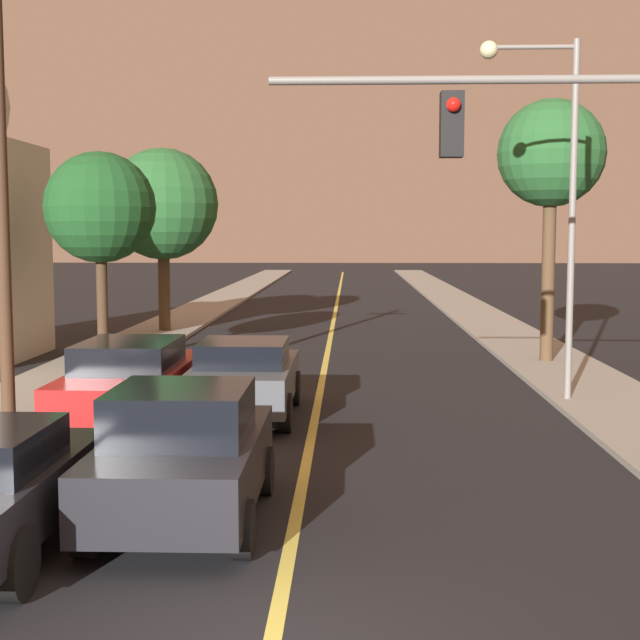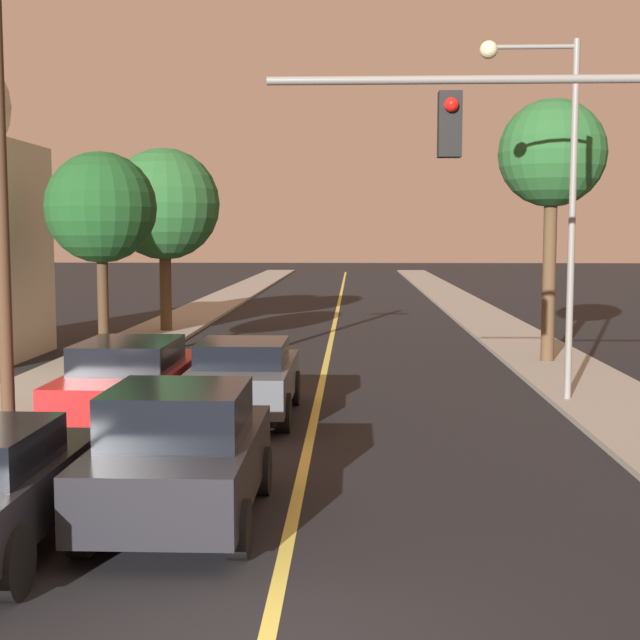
{
  "view_description": "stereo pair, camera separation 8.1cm",
  "coord_description": "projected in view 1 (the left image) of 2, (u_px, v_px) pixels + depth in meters",
  "views": [
    {
      "loc": [
        0.66,
        -6.83,
        3.48
      ],
      "look_at": [
        0.0,
        12.56,
        1.6
      ],
      "focal_mm": 50.0,
      "sensor_mm": 36.0,
      "label": 1
    },
    {
      "loc": [
        0.74,
        -6.82,
        3.48
      ],
      "look_at": [
        0.0,
        12.56,
        1.6
      ],
      "focal_mm": 50.0,
      "sensor_mm": 36.0,
      "label": 2
    }
  ],
  "objects": [
    {
      "name": "traffic_signal_mast",
      "position": [
        572.0,
        190.0,
        12.39
      ],
      "size": [
        5.74,
        0.42,
        5.73
      ],
      "color": "slate",
      "rests_on": "ground"
    },
    {
      "name": "utility_pole_left",
      "position": [
        1.0,
        177.0,
        15.33
      ],
      "size": [
        1.6,
        0.24,
        8.36
      ],
      "color": "#422D1E",
      "rests_on": "ground"
    },
    {
      "name": "car_outer_lane_second",
      "position": [
        132.0,
        378.0,
        16.69
      ],
      "size": [
        2.04,
        5.1,
        1.51
      ],
      "color": "red",
      "rests_on": "ground"
    },
    {
      "name": "sidewalk_left",
      "position": [
        212.0,
        305.0,
        43.16
      ],
      "size": [
        2.5,
        80.0,
        0.12
      ],
      "color": "gray",
      "rests_on": "ground"
    },
    {
      "name": "tree_left_far",
      "position": [
        100.0,
        208.0,
        23.04
      ],
      "size": [
        2.88,
        2.88,
        5.48
      ],
      "color": "#3D2B1C",
      "rests_on": "ground"
    },
    {
      "name": "road_surface",
      "position": [
        336.0,
        306.0,
        42.96
      ],
      "size": [
        9.54,
        80.0,
        0.01
      ],
      "color": "black",
      "rests_on": "ground"
    },
    {
      "name": "car_near_lane_front",
      "position": [
        183.0,
        455.0,
        10.67
      ],
      "size": [
        1.92,
        3.82,
        1.68
      ],
      "color": "black",
      "rests_on": "ground"
    },
    {
      "name": "streetlamp_right",
      "position": [
        550.0,
        171.0,
        17.83
      ],
      "size": [
        1.98,
        0.36,
        7.19
      ],
      "color": "slate",
      "rests_on": "ground"
    },
    {
      "name": "sidewalk_right",
      "position": [
        462.0,
        305.0,
        42.75
      ],
      "size": [
        2.5,
        80.0,
        0.12
      ],
      "color": "gray",
      "rests_on": "ground"
    },
    {
      "name": "tree_left_near",
      "position": [
        163.0,
        205.0,
        30.79
      ],
      "size": [
        3.85,
        3.85,
        6.31
      ],
      "color": "#4C3823",
      "rests_on": "ground"
    },
    {
      "name": "car_near_lane_second",
      "position": [
        244.0,
        377.0,
        16.83
      ],
      "size": [
        1.95,
        4.04,
        1.49
      ],
      "color": "#474C51",
      "rests_on": "ground"
    },
    {
      "name": "tree_right_near",
      "position": [
        551.0,
        156.0,
        23.2
      ],
      "size": [
        2.8,
        2.8,
        6.86
      ],
      "color": "#4C3823",
      "rests_on": "ground"
    }
  ]
}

